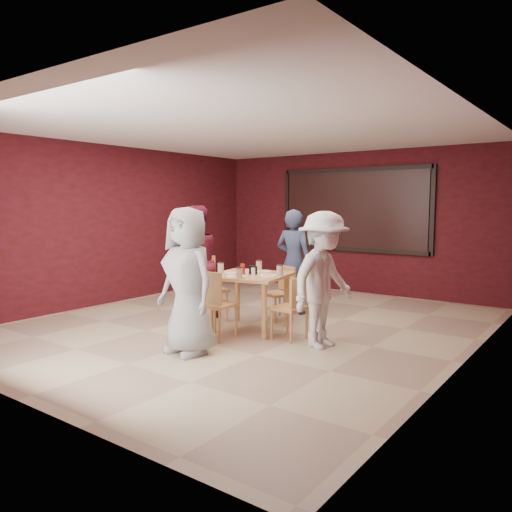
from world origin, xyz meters
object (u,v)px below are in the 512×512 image
Objects in this scene: diner_left at (195,262)px; chair_right at (294,304)px; dining_table at (250,281)px; diner_back at (294,262)px; diner_front at (187,281)px; chair_front at (213,301)px; diner_right at (323,280)px; chair_back at (281,290)px; chair_left at (206,285)px.

chair_right is at bearing 105.82° from diner_left.
dining_table is 0.70× the size of diner_back.
diner_left is (-1.91, 0.18, 0.40)m from chair_right.
dining_table is 0.68× the size of diner_left.
chair_right is at bearing 67.83° from diner_front.
diner_back is at bearing 90.49° from chair_front.
chair_back is at bearing 59.18° from diner_right.
diner_left is (-0.26, 0.03, 0.32)m from chair_left.
chair_left is at bearing 174.94° from chair_right.
chair_back is 0.49× the size of diner_right.
chair_front is at bearing 119.41° from diner_right.
chair_left is 1.16× the size of chair_right.
diner_back is at bearing 121.87° from chair_right.
diner_left is (-1.04, -1.21, 0.03)m from diner_back.
chair_left is 1.65m from chair_right.
dining_table is 0.70× the size of diner_right.
chair_left is at bearing 53.81° from diner_back.
chair_right is (0.77, -0.88, 0.01)m from chair_back.
chair_back is 0.98× the size of chair_right.
diner_front is at bearing 61.67° from diner_left.
diner_right is (1.25, -0.15, 0.15)m from dining_table.
chair_front is at bearing -144.24° from chair_right.
diner_back reaches higher than dining_table.
diner_left is at bearing 90.75° from diner_right.
diner_left is at bearing 45.22° from diner_back.
diner_front is at bearing 89.57° from diner_back.
dining_table is at bearing 89.51° from diner_right.
diner_left is 2.38m from diner_right.
chair_left is 0.56× the size of diner_front.
chair_back is 1.15m from chair_left.
dining_table is 0.81m from chair_back.
diner_front reaches higher than diner_back.
chair_left is at bearing 131.85° from diner_front.
dining_table is 1.29× the size of chair_front.
dining_table is at bearing 85.10° from chair_front.
chair_right is at bearing 89.85° from diner_right.
chair_front is 1.46m from diner_right.
chair_right is 0.50× the size of diner_right.
diner_front is 1.66m from diner_right.
diner_front is at bearing -55.58° from chair_left.
diner_back is at bearing 100.97° from diner_front.
diner_back reaches higher than chair_right.
diner_right reaches higher than chair_front.
chair_back is at bearing 131.10° from chair_right.
chair_front is 0.52× the size of diner_left.
diner_back is (-0.08, 1.29, 0.15)m from dining_table.
chair_back is 2.15m from diner_front.
chair_right is 1.47m from diner_front.
diner_back is (-0.16, 2.62, -0.03)m from diner_front.
chair_front is 1.10m from chair_left.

